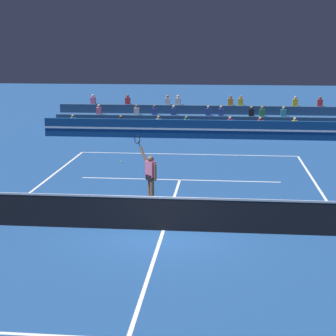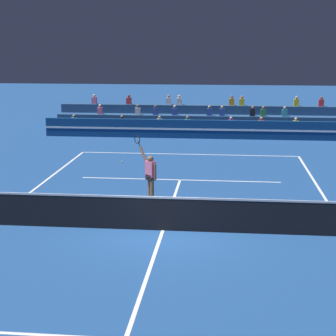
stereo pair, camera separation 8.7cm
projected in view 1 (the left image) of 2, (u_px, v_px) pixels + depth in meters
ground_plane at (163, 230)px, 16.98m from camera, size 120.00×120.00×0.00m
court_lines at (163, 230)px, 16.97m from camera, size 11.10×23.90×0.01m
tennis_net at (163, 213)px, 16.86m from camera, size 12.00×0.10×1.10m
sponsor_banner_wall at (193, 129)px, 33.18m from camera, size 18.00×0.26×1.10m
bleacher_stand at (196, 121)px, 35.62m from camera, size 17.69×2.85×2.28m
tennis_player at (150, 176)px, 19.67m from camera, size 0.93×0.86×2.41m
tennis_ball at (121, 162)px, 26.57m from camera, size 0.07×0.07×0.07m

